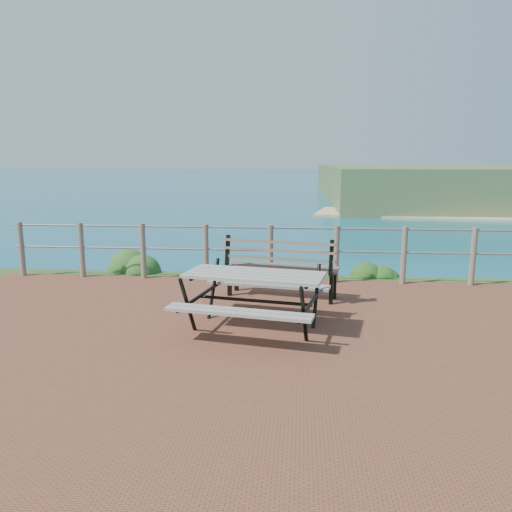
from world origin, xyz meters
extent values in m
cube|color=brown|center=(0.00, 0.00, 0.00)|extent=(10.00, 7.00, 0.12)
plane|color=#157781|center=(0.00, 200.00, 0.00)|extent=(1200.00, 1200.00, 0.00)
cylinder|color=#6B5B4C|center=(-4.60, 3.35, 0.52)|extent=(0.10, 0.10, 1.00)
cylinder|color=#6B5B4C|center=(-3.45, 3.35, 0.52)|extent=(0.10, 0.10, 1.00)
cylinder|color=#6B5B4C|center=(-2.30, 3.35, 0.52)|extent=(0.10, 0.10, 1.00)
cylinder|color=#6B5B4C|center=(-1.15, 3.35, 0.52)|extent=(0.10, 0.10, 1.00)
cylinder|color=#6B5B4C|center=(0.00, 3.35, 0.52)|extent=(0.10, 0.10, 1.00)
cylinder|color=#6B5B4C|center=(1.15, 3.35, 0.52)|extent=(0.10, 0.10, 1.00)
cylinder|color=#6B5B4C|center=(2.30, 3.35, 0.52)|extent=(0.10, 0.10, 1.00)
cylinder|color=#6B5B4C|center=(3.45, 3.35, 0.52)|extent=(0.10, 0.10, 1.00)
cylinder|color=slate|center=(0.00, 3.35, 0.97)|extent=(9.40, 0.04, 0.04)
cylinder|color=slate|center=(0.00, 3.35, 0.57)|extent=(9.40, 0.04, 0.04)
cube|color=gray|center=(-0.04, 0.76, 0.72)|extent=(1.81, 1.01, 0.04)
cube|color=gray|center=(-0.04, 0.76, 0.44)|extent=(1.73, 0.56, 0.04)
cube|color=gray|center=(-0.04, 0.76, 0.44)|extent=(1.73, 0.56, 0.04)
cylinder|color=black|center=(-0.04, 0.76, 0.39)|extent=(1.46, 0.31, 0.04)
cube|color=brown|center=(0.24, 2.31, 0.50)|extent=(1.79, 0.79, 0.04)
cube|color=brown|center=(0.24, 2.31, 0.80)|extent=(1.73, 0.50, 0.40)
cube|color=black|center=(0.24, 2.31, 0.26)|extent=(0.07, 0.08, 0.48)
cube|color=black|center=(0.24, 2.31, 0.26)|extent=(0.07, 0.08, 0.48)
cube|color=black|center=(0.24, 2.31, 0.26)|extent=(0.07, 0.08, 0.48)
cube|color=black|center=(0.24, 2.31, 0.26)|extent=(0.07, 0.08, 0.48)
ellipsoid|color=#295821|center=(-2.71, 4.19, 0.00)|extent=(0.82, 0.82, 0.58)
ellipsoid|color=#1C4415|center=(1.94, 4.00, 0.00)|extent=(0.70, 0.70, 0.41)
camera|label=1|loc=(0.54, -5.26, 2.13)|focal=35.00mm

